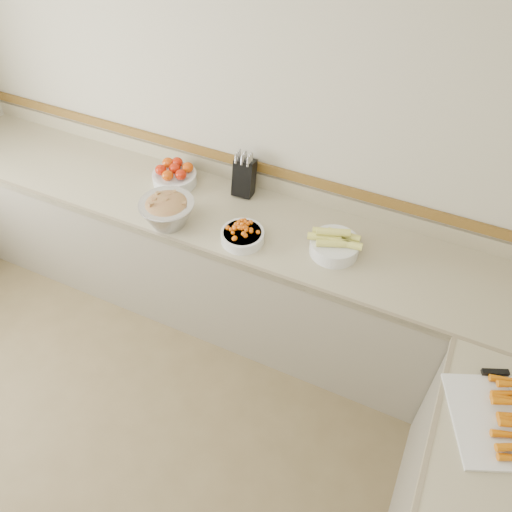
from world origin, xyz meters
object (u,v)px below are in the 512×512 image
at_px(knife_block, 244,177).
at_px(tomato_bowl, 174,175).
at_px(corn_bowl, 335,244).
at_px(cherry_tomato_bowl, 242,235).
at_px(rhubarb_bowl, 167,210).

xyz_separation_m(knife_block, tomato_bowl, (-0.43, -0.10, -0.06)).
height_order(knife_block, corn_bowl, knife_block).
distance_m(tomato_bowl, cherry_tomato_bowl, 0.67).
height_order(tomato_bowl, rhubarb_bowl, rhubarb_bowl).
relative_size(knife_block, corn_bowl, 0.99).
bearing_deg(knife_block, corn_bowl, -21.20).
bearing_deg(rhubarb_bowl, cherry_tomato_bowl, 5.92).
bearing_deg(corn_bowl, rhubarb_bowl, -169.31).
relative_size(knife_block, rhubarb_bowl, 0.94).
bearing_deg(corn_bowl, tomato_bowl, 171.71).
relative_size(knife_block, tomato_bowl, 1.07).
bearing_deg(cherry_tomato_bowl, knife_block, 114.55).
height_order(tomato_bowl, cherry_tomato_bowl, same).
bearing_deg(corn_bowl, cherry_tomato_bowl, -165.03).
bearing_deg(knife_block, rhubarb_bowl, -122.02).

